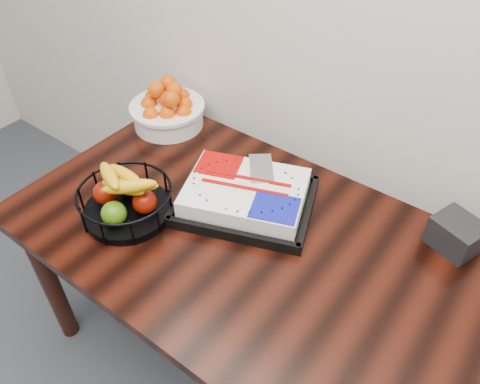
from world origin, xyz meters
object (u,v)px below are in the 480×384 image
Objects in this scene: tangerine_bowl at (167,107)px; napkin_box at (456,234)px; fruit_basket at (126,199)px; table at (279,271)px; cake_tray at (245,196)px.

tangerine_bowl is 1.17m from napkin_box.
table is at bearing 17.68° from fruit_basket.
cake_tray reaches higher than table.
napkin_box is (0.62, 0.24, 0.01)m from cake_tray.
table is 3.30× the size of cake_tray.
cake_tray is 0.67m from napkin_box.
napkin_box reaches higher than table.
fruit_basket reaches higher than cake_tray.
napkin_box is at bearing 40.70° from table.
fruit_basket is (-0.29, -0.27, 0.03)m from cake_tray.
fruit_basket is at bearing -136.43° from cake_tray.
table is at bearing -139.30° from napkin_box.
cake_tray is 0.58m from tangerine_bowl.
cake_tray is 3.89× the size of napkin_box.
table is at bearing -22.28° from tangerine_bowl.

